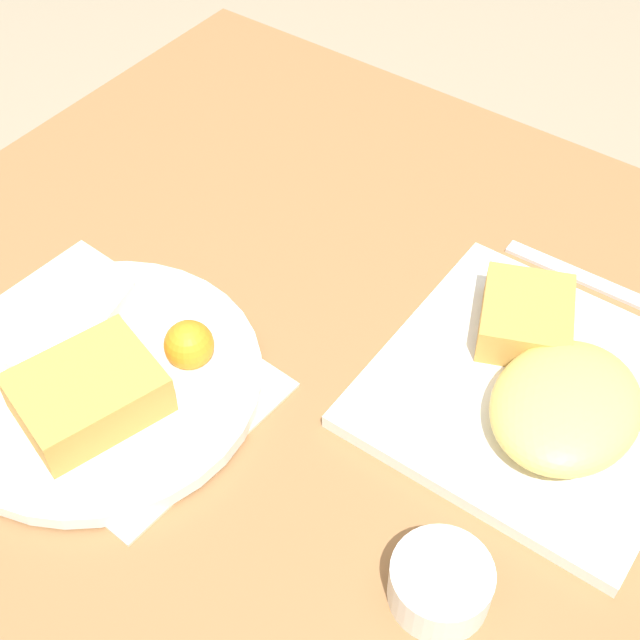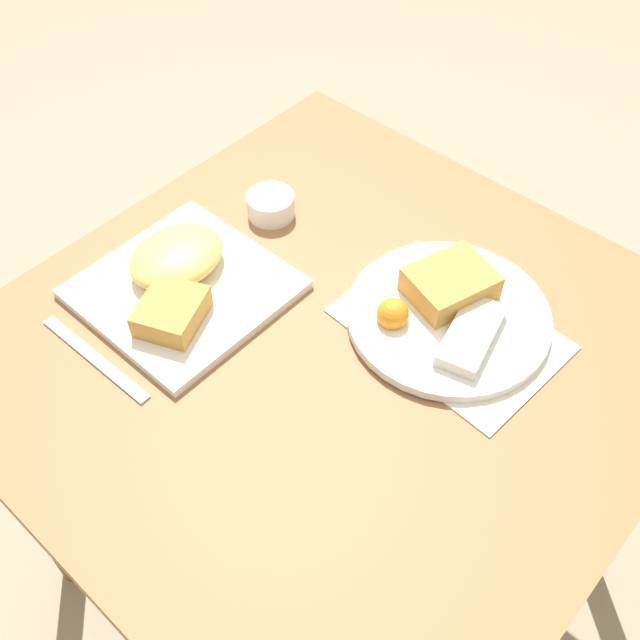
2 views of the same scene
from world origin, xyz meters
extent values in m
cube|color=olive|center=(0.00, 0.00, 0.69)|extent=(0.86, 0.85, 0.04)
cylinder|color=brown|center=(0.37, 0.36, 0.33)|extent=(0.05, 0.05, 0.67)
cube|color=beige|center=(-0.12, 0.10, 0.70)|extent=(0.22, 0.30, 0.00)
cube|color=white|center=(0.08, -0.22, 0.71)|extent=(0.26, 0.26, 0.01)
ellipsoid|color=#EAC660|center=(0.06, -0.25, 0.74)|extent=(0.14, 0.12, 0.04)
cube|color=gold|center=(0.13, -0.18, 0.74)|extent=(0.11, 0.11, 0.04)
cylinder|color=white|center=(-0.13, 0.09, 0.71)|extent=(0.28, 0.28, 0.01)
cube|color=gold|center=(-0.16, 0.07, 0.74)|extent=(0.13, 0.12, 0.04)
cube|color=silver|center=(-0.11, 0.14, 0.73)|extent=(0.14, 0.09, 0.02)
sphere|color=orange|center=(-0.07, 0.04, 0.73)|extent=(0.04, 0.04, 0.04)
cylinder|color=white|center=(-0.13, -0.25, 0.72)|extent=(0.07, 0.07, 0.04)
cylinder|color=#D1B775|center=(-0.13, -0.25, 0.74)|extent=(0.06, 0.06, 0.00)
cube|color=silver|center=(0.24, -0.22, 0.71)|extent=(0.02, 0.21, 0.00)
camera|label=1|loc=(-0.41, -0.34, 1.32)|focal=50.00mm
camera|label=2|loc=(0.48, 0.41, 1.49)|focal=42.00mm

